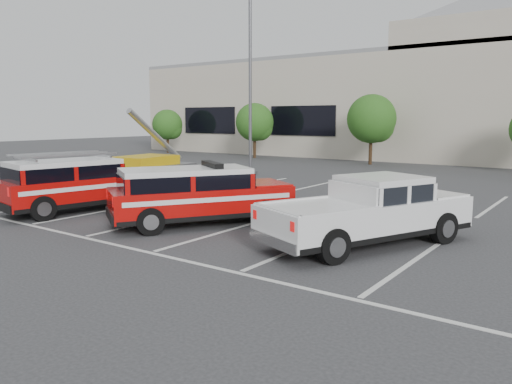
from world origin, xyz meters
TOP-DOWN VIEW (x-y plane):
  - ground at (0.00, 0.00)m, footprint 120.00×120.00m
  - stall_markings at (0.00, 4.50)m, footprint 23.00×15.00m
  - convention_building at (0.18, 31.86)m, footprint 60.00×16.99m
  - tree_far_left at (-24.91, 22.05)m, footprint 2.77×2.77m
  - tree_left at (-14.91, 22.05)m, footprint 3.07×3.07m
  - tree_mid_left at (-4.91, 22.05)m, footprint 3.37×3.37m
  - light_pole_left at (-8.00, 12.00)m, footprint 0.90×0.60m
  - fire_chief_suv at (-1.26, 0.27)m, footprint 4.54×5.61m
  - white_pickup at (3.93, 1.01)m, footprint 4.07×6.01m
  - ladder_suv at (-6.19, -0.58)m, footprint 2.93×5.46m
  - utility_rig at (-7.60, 3.64)m, footprint 3.65×4.48m

SIDE VIEW (x-z plane):
  - ground at x=0.00m, z-range 0.00..0.00m
  - stall_markings at x=0.00m, z-range 0.00..0.01m
  - white_pickup at x=3.93m, z-range -0.18..1.57m
  - utility_rig at x=-7.60m, z-range -1.09..2.54m
  - fire_chief_suv at x=-1.26m, z-range -0.17..1.73m
  - ladder_suv at x=-6.19m, z-range -0.20..1.84m
  - tree_far_left at x=-24.91m, z-range 0.51..4.50m
  - tree_left at x=-14.91m, z-range 0.56..4.98m
  - tree_mid_left at x=-4.91m, z-range 0.62..5.46m
  - convention_building at x=0.18m, z-range -1.88..11.32m
  - light_pole_left at x=-8.00m, z-range 0.07..10.31m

